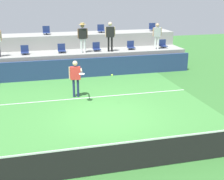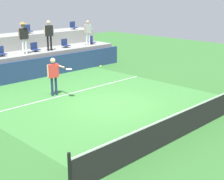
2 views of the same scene
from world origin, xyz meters
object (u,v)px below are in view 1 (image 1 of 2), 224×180
(stadium_chair_lower_far_right, at_px, (163,44))
(spectator_leaning_on_rail, at_px, (110,34))
(tennis_player, at_px, (76,75))
(stadium_chair_upper_left, at_px, (46,31))
(stadium_chair_lower_mid_right, at_px, (96,47))
(stadium_chair_upper_far_right, at_px, (153,28))
(stadium_chair_lower_right, at_px, (131,46))
(tennis_ball, at_px, (112,75))
(spectator_with_hat, at_px, (83,35))
(stadium_chair_lower_left, at_px, (25,51))
(stadium_chair_upper_right, at_px, (101,29))
(stadium_chair_lower_mid_left, at_px, (62,49))
(spectator_in_white, at_px, (157,34))

(stadium_chair_lower_far_right, bearing_deg, spectator_leaning_on_rail, -173.86)
(stadium_chair_lower_far_right, distance_m, tennis_player, 7.77)
(stadium_chair_upper_left, bearing_deg, stadium_chair_lower_mid_right, -32.50)
(stadium_chair_lower_far_right, height_order, stadium_chair_upper_far_right, stadium_chair_upper_far_right)
(stadium_chair_lower_right, height_order, tennis_ball, stadium_chair_lower_right)
(spectator_with_hat, height_order, tennis_ball, spectator_with_hat)
(stadium_chair_lower_left, relative_size, stadium_chair_upper_far_right, 1.00)
(stadium_chair_upper_right, height_order, tennis_ball, stadium_chair_upper_right)
(stadium_chair_upper_right, distance_m, spectator_leaning_on_rail, 2.18)
(stadium_chair_lower_right, bearing_deg, stadium_chair_lower_mid_right, 180.00)
(stadium_chair_lower_mid_right, bearing_deg, spectator_leaning_on_rail, -26.81)
(stadium_chair_lower_right, bearing_deg, stadium_chair_upper_left, 160.23)
(stadium_chair_lower_left, xyz_separation_m, stadium_chair_lower_right, (6.38, 0.00, 0.00))
(stadium_chair_upper_left, distance_m, spectator_leaning_on_rail, 4.20)
(stadium_chair_lower_mid_right, xyz_separation_m, stadium_chair_upper_left, (-2.83, 1.80, 0.85))
(stadium_chair_lower_far_right, bearing_deg, stadium_chair_lower_left, 180.00)
(stadium_chair_lower_mid_right, xyz_separation_m, stadium_chair_lower_right, (2.18, 0.00, 0.00))
(stadium_chair_lower_right, relative_size, stadium_chair_upper_far_right, 1.00)
(stadium_chair_upper_right, relative_size, spectator_with_hat, 0.30)
(stadium_chair_lower_left, distance_m, spectator_leaning_on_rail, 5.04)
(stadium_chair_lower_mid_left, bearing_deg, stadium_chair_lower_left, 180.00)
(stadium_chair_lower_mid_right, xyz_separation_m, tennis_ball, (-0.63, -6.24, -0.04))
(stadium_chair_lower_far_right, xyz_separation_m, tennis_player, (-6.26, -4.58, -0.40))
(spectator_in_white, bearing_deg, stadium_chair_upper_right, 144.30)
(stadium_chair_lower_right, bearing_deg, spectator_in_white, -13.93)
(stadium_chair_lower_far_right, relative_size, tennis_player, 0.30)
(stadium_chair_lower_left, relative_size, tennis_ball, 7.65)
(tennis_player, height_order, spectator_leaning_on_rail, spectator_leaning_on_rail)
(tennis_player, bearing_deg, tennis_ball, -51.84)
(stadium_chair_upper_left, distance_m, spectator_in_white, 6.91)
(stadium_chair_lower_mid_left, bearing_deg, spectator_with_hat, -17.59)
(stadium_chair_upper_right, xyz_separation_m, spectator_leaning_on_rail, (0.07, -2.18, -0.00))
(stadium_chair_lower_mid_right, distance_m, spectator_in_white, 3.82)
(stadium_chair_upper_right, bearing_deg, stadium_chair_lower_mid_left, -147.13)
(tennis_player, distance_m, spectator_with_hat, 4.51)
(stadium_chair_lower_mid_right, relative_size, tennis_player, 0.30)
(tennis_ball, bearing_deg, stadium_chair_lower_right, 65.75)
(spectator_with_hat, bearing_deg, tennis_ball, -87.53)
(stadium_chair_lower_far_right, bearing_deg, stadium_chair_upper_right, 153.65)
(stadium_chair_lower_mid_left, relative_size, stadium_chair_upper_left, 1.00)
(stadium_chair_lower_right, xyz_separation_m, tennis_player, (-4.12, -4.58, -0.40))
(stadium_chair_lower_far_right, height_order, tennis_ball, stadium_chair_lower_far_right)
(stadium_chair_lower_mid_right, relative_size, stadium_chair_upper_left, 1.00)
(stadium_chair_lower_mid_left, distance_m, spectator_leaning_on_rail, 3.00)
(stadium_chair_lower_far_right, relative_size, stadium_chair_upper_left, 1.00)
(spectator_leaning_on_rail, bearing_deg, stadium_chair_lower_mid_right, 153.19)
(spectator_in_white, bearing_deg, stadium_chair_lower_right, 166.07)
(stadium_chair_lower_far_right, xyz_separation_m, stadium_chair_upper_left, (-7.15, 1.80, 0.85))
(stadium_chair_lower_right, relative_size, tennis_ball, 7.65)
(stadium_chair_lower_left, xyz_separation_m, stadium_chair_lower_far_right, (8.52, 0.00, 0.00))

